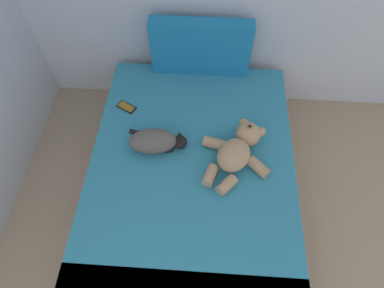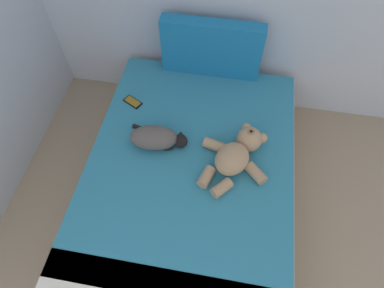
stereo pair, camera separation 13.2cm
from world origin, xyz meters
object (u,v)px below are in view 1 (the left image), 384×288
teddy_bear (238,150)px  cell_phone (126,107)px  patterned_cushion (201,48)px  cat (156,141)px  bed (192,181)px

teddy_bear → cell_phone: teddy_bear is taller
patterned_cushion → cell_phone: patterned_cushion is taller
cat → patterned_cushion: bearing=71.2°
cat → teddy_bear: teddy_bear is taller
bed → cat: 0.43m
cat → teddy_bear: size_ratio=0.75×
bed → cat: bearing=151.6°
cat → cell_phone: (-0.28, 0.35, -0.07)m
teddy_bear → cell_phone: (-0.85, 0.39, -0.08)m
bed → teddy_bear: bearing=18.3°
bed → patterned_cushion: size_ratio=2.59×
cat → teddy_bear: (0.57, -0.04, 0.01)m
teddy_bear → cell_phone: 0.94m
cat → cell_phone: size_ratio=2.64×
bed → teddy_bear: teddy_bear is taller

